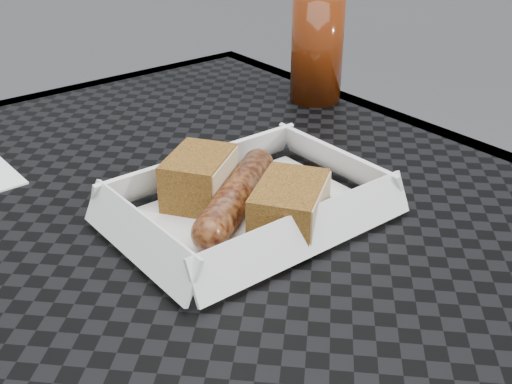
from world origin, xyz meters
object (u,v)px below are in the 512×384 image
Objects in this scene: patio_table at (151,275)px; drink_glass at (317,51)px; bratwurst at (236,195)px; food_tray at (249,214)px.

patio_table is 5.77× the size of drink_glass.
bratwurst is at bearing -145.96° from drink_glass.
drink_glass reaches higher than food_tray.
bratwurst is at bearing 125.78° from food_tray.
food_tray is at bearing -143.78° from drink_glass.
drink_glass is (0.27, 0.20, 0.07)m from food_tray.
bratwurst is (0.07, -0.06, 0.10)m from patio_table.
food_tray is at bearing -43.81° from patio_table.
patio_table is at bearing 137.69° from bratwurst.
food_tray is at bearing -54.22° from bratwurst.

